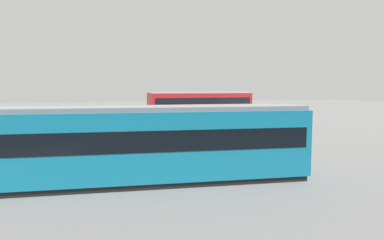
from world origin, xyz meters
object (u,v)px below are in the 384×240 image
at_px(info_sign, 69,129).
at_px(pedestrian_near_railing, 151,134).
at_px(double_decker_bus, 200,111).
at_px(tram_yellow, 157,143).

bearing_deg(info_sign, pedestrian_near_railing, -171.34).
height_order(double_decker_bus, info_sign, double_decker_bus).
xyz_separation_m(double_decker_bus, tram_yellow, (7.85, 17.93, -0.18)).
bearing_deg(info_sign, double_decker_bus, -141.80).
relative_size(double_decker_bus, info_sign, 4.60).
height_order(tram_yellow, pedestrian_near_railing, tram_yellow).
xyz_separation_m(tram_yellow, pedestrian_near_railing, (-1.33, -9.32, -0.85)).
distance_m(double_decker_bus, pedestrian_near_railing, 10.85).
bearing_deg(pedestrian_near_railing, info_sign, 8.66).
height_order(double_decker_bus, tram_yellow, double_decker_bus).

